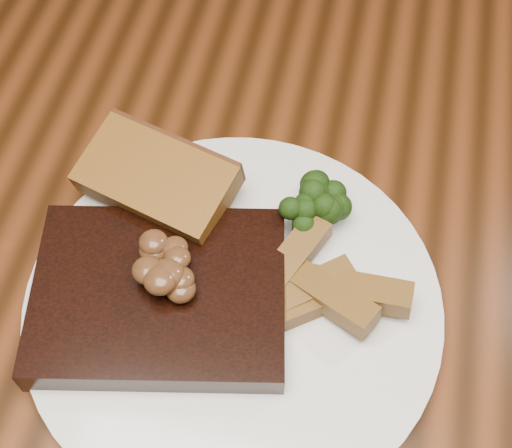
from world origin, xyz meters
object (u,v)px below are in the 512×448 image
(dining_table, at_px, (254,289))
(steak, at_px, (160,296))
(potato_wedges, at_px, (340,304))
(garlic_bread, at_px, (160,195))
(plate, at_px, (233,306))

(dining_table, xyz_separation_m, steak, (-0.05, -0.08, 0.12))
(dining_table, bearing_deg, steak, -123.01)
(steak, height_order, potato_wedges, steak)
(steak, relative_size, garlic_bread, 1.54)
(plate, bearing_deg, potato_wedges, 6.70)
(dining_table, relative_size, steak, 8.97)
(garlic_bread, height_order, potato_wedges, garlic_bread)
(plate, relative_size, garlic_bread, 2.65)
(potato_wedges, bearing_deg, steak, -170.49)
(garlic_bread, distance_m, potato_wedges, 0.17)
(dining_table, xyz_separation_m, potato_wedges, (0.08, -0.06, 0.12))
(steak, distance_m, potato_wedges, 0.13)
(dining_table, xyz_separation_m, plate, (-0.00, -0.07, 0.10))
(steak, relative_size, potato_wedges, 1.67)
(plate, xyz_separation_m, steak, (-0.05, -0.01, 0.02))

